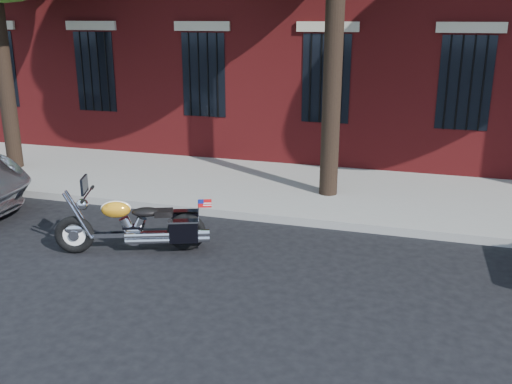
% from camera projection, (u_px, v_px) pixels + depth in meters
% --- Properties ---
extents(ground, '(120.00, 120.00, 0.00)m').
position_uv_depth(ground, '(264.00, 252.00, 9.03)').
color(ground, black).
rests_on(ground, ground).
extents(curb, '(40.00, 0.16, 0.15)m').
position_uv_depth(curb, '(286.00, 219.00, 10.27)').
color(curb, gray).
rests_on(curb, ground).
extents(sidewalk, '(40.00, 3.60, 0.15)m').
position_uv_depth(sidewalk, '(307.00, 190.00, 11.99)').
color(sidewalk, gray).
rests_on(sidewalk, ground).
extents(motorcycle, '(2.42, 1.22, 1.24)m').
position_uv_depth(motorcycle, '(138.00, 227.00, 8.92)').
color(motorcycle, black).
rests_on(motorcycle, ground).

